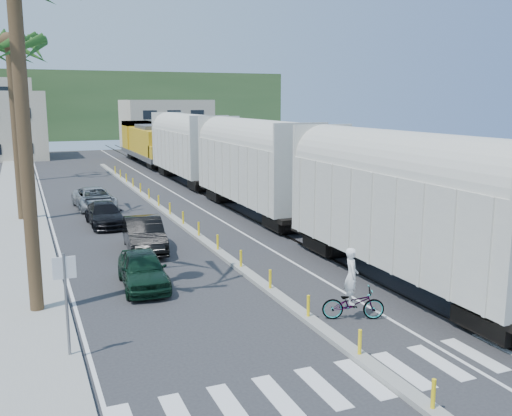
# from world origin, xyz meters

# --- Properties ---
(ground) EXTENTS (140.00, 140.00, 0.00)m
(ground) POSITION_xyz_m (0.00, 0.00, 0.00)
(ground) COLOR #28282B
(ground) RESTS_ON ground
(sidewalk) EXTENTS (3.00, 90.00, 0.15)m
(sidewalk) POSITION_xyz_m (-8.50, 25.00, 0.07)
(sidewalk) COLOR gray
(sidewalk) RESTS_ON ground
(rails) EXTENTS (1.56, 100.00, 0.06)m
(rails) POSITION_xyz_m (5.00, 28.00, 0.03)
(rails) COLOR black
(rails) RESTS_ON ground
(median) EXTENTS (0.45, 60.00, 0.85)m
(median) POSITION_xyz_m (0.00, 19.96, 0.09)
(median) COLOR gray
(median) RESTS_ON ground
(crosswalk) EXTENTS (14.00, 2.20, 0.01)m
(crosswalk) POSITION_xyz_m (0.00, -2.00, 0.01)
(crosswalk) COLOR silver
(crosswalk) RESTS_ON ground
(lane_markings) EXTENTS (9.42, 90.00, 0.01)m
(lane_markings) POSITION_xyz_m (-2.15, 25.00, 0.00)
(lane_markings) COLOR silver
(lane_markings) RESTS_ON ground
(freight_train) EXTENTS (3.00, 60.94, 5.85)m
(freight_train) POSITION_xyz_m (5.00, 24.59, 2.91)
(freight_train) COLOR beige
(freight_train) RESTS_ON ground
(palm_trees) EXTENTS (3.50, 37.20, 13.75)m
(palm_trees) POSITION_xyz_m (-8.10, 22.70, 10.81)
(palm_trees) COLOR brown
(palm_trees) RESTS_ON ground
(street_sign) EXTENTS (0.60, 0.08, 3.00)m
(street_sign) POSITION_xyz_m (-7.30, 2.00, 1.97)
(street_sign) COLOR slate
(street_sign) RESTS_ON ground
(buildings) EXTENTS (38.00, 27.00, 10.00)m
(buildings) POSITION_xyz_m (-6.41, 71.66, 4.36)
(buildings) COLOR #B9AB93
(buildings) RESTS_ON ground
(hillside) EXTENTS (80.00, 20.00, 12.00)m
(hillside) POSITION_xyz_m (0.00, 100.00, 6.00)
(hillside) COLOR #385628
(hillside) RESTS_ON ground
(car_lead) EXTENTS (2.12, 4.26, 1.39)m
(car_lead) POSITION_xyz_m (-4.19, 7.40, 0.69)
(car_lead) COLOR black
(car_lead) RESTS_ON ground
(car_second) EXTENTS (2.43, 5.00, 1.56)m
(car_second) POSITION_xyz_m (-3.07, 12.64, 0.78)
(car_second) COLOR black
(car_second) RESTS_ON ground
(car_third) EXTENTS (2.04, 4.55, 1.29)m
(car_third) POSITION_xyz_m (-4.00, 18.92, 0.65)
(car_third) COLOR black
(car_third) RESTS_ON ground
(car_rear) EXTENTS (2.90, 5.24, 1.38)m
(car_rear) POSITION_xyz_m (-3.91, 24.35, 0.69)
(car_rear) COLOR #ABAEB0
(car_rear) RESTS_ON ground
(cyclist) EXTENTS (2.10, 2.49, 2.38)m
(cyclist) POSITION_xyz_m (1.38, 1.57, 0.74)
(cyclist) COLOR #9EA0A5
(cyclist) RESTS_ON ground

